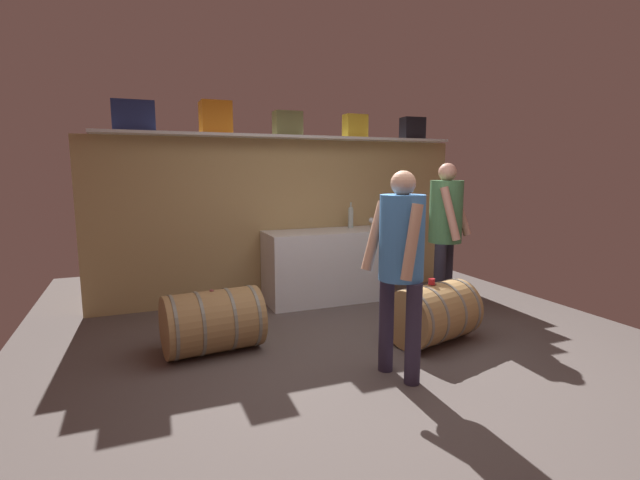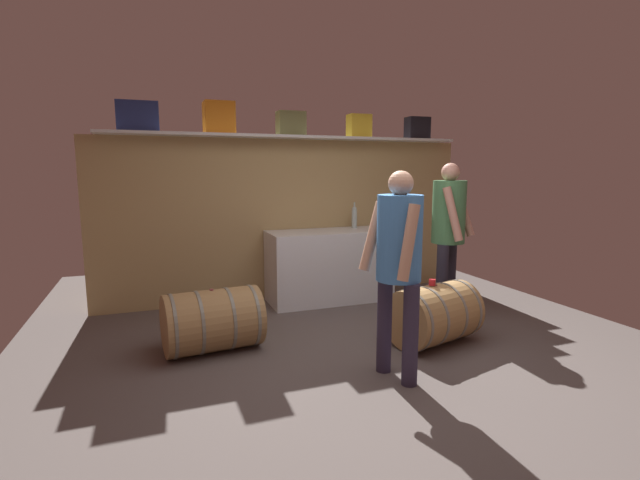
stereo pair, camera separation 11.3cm
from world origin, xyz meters
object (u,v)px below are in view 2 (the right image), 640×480
object	(u,v)px
toolcase_yellow	(359,126)
toolcase_orange	(219,118)
toolcase_black	(417,128)
wine_barrel_far	(213,320)
red_funnel	(384,225)
wine_bottle_clear	(354,217)
toolcase_olive	(291,124)
work_cabinet	(329,266)
winemaker_pouring	(449,223)
toolcase_navy	(138,117)
visitor_tasting	(398,254)
wine_glass	(375,221)
wine_barrel_near	(434,314)
tasting_cup	(432,282)

from	to	relation	value
toolcase_yellow	toolcase_orange	bearing A→B (deg)	179.62
toolcase_black	wine_barrel_far	xyz separation A→B (m)	(-2.92, -1.37, -1.88)
toolcase_orange	red_funnel	size ratio (longest dim) A/B	3.11
toolcase_yellow	wine_bottle_clear	xyz separation A→B (m)	(-0.08, -0.07, -1.14)
toolcase_olive	work_cabinet	distance (m)	1.79
wine_barrel_far	work_cabinet	bearing A→B (deg)	30.11
work_cabinet	red_funnel	world-z (taller)	red_funnel
winemaker_pouring	toolcase_olive	bearing A→B (deg)	-78.43
wine_bottle_clear	toolcase_navy	bearing A→B (deg)	178.44
wine_bottle_clear	visitor_tasting	bearing A→B (deg)	-106.90
toolcase_orange	winemaker_pouring	bearing A→B (deg)	-29.32
toolcase_yellow	wine_barrel_far	size ratio (longest dim) A/B	0.32
wine_glass	toolcase_yellow	bearing A→B (deg)	149.11
toolcase_orange	toolcase_olive	bearing A→B (deg)	-0.72
toolcase_yellow	wine_barrel_near	distance (m)	2.68
toolcase_olive	tasting_cup	world-z (taller)	toolcase_olive
red_funnel	tasting_cup	distance (m)	1.61
wine_bottle_clear	winemaker_pouring	distance (m)	1.31
wine_barrel_far	tasting_cup	distance (m)	2.03
toolcase_olive	toolcase_navy	bearing A→B (deg)	179.76
wine_barrel_near	winemaker_pouring	distance (m)	1.18
wine_glass	wine_barrel_far	bearing A→B (deg)	-150.90
toolcase_yellow	wine_bottle_clear	bearing A→B (deg)	-140.36
toolcase_yellow	visitor_tasting	distance (m)	2.81
work_cabinet	wine_bottle_clear	xyz separation A→B (m)	(0.40, 0.15, 0.58)
red_funnel	winemaker_pouring	distance (m)	0.94
wine_barrel_near	visitor_tasting	xyz separation A→B (m)	(-0.70, -0.52, 0.71)
toolcase_orange	wine_barrel_near	xyz separation A→B (m)	(1.65, -1.91, -1.92)
red_funnel	wine_barrel_far	distance (m)	2.54
toolcase_orange	wine_bottle_clear	xyz separation A→B (m)	(1.67, -0.07, -1.18)
wine_bottle_clear	toolcase_orange	bearing A→B (deg)	177.63
toolcase_black	wine_glass	xyz separation A→B (m)	(-0.66, -0.12, -1.20)
toolcase_black	wine_barrel_near	xyz separation A→B (m)	(-0.95, -1.91, -1.88)
toolcase_black	red_funnel	bearing A→B (deg)	-147.86
winemaker_pouring	toolcase_black	bearing A→B (deg)	-142.55
wine_glass	wine_barrel_near	distance (m)	1.94
tasting_cup	wine_bottle_clear	bearing A→B (deg)	88.45
wine_bottle_clear	wine_barrel_far	size ratio (longest dim) A/B	0.37
wine_glass	tasting_cup	bearing A→B (deg)	-100.31
work_cabinet	red_funnel	distance (m)	0.84
wine_barrel_far	visitor_tasting	xyz separation A→B (m)	(1.26, -1.05, 0.71)
red_funnel	wine_barrel_near	bearing A→B (deg)	-100.28
toolcase_black	visitor_tasting	world-z (taller)	toolcase_black
winemaker_pouring	tasting_cup	bearing A→B (deg)	8.65
wine_barrel_near	red_funnel	bearing A→B (deg)	64.96
toolcase_black	toolcase_yellow	bearing A→B (deg)	-176.53
work_cabinet	wine_bottle_clear	size ratio (longest dim) A/B	4.58
winemaker_pouring	wine_bottle_clear	bearing A→B (deg)	-100.14
tasting_cup	visitor_tasting	distance (m)	0.93
wine_bottle_clear	tasting_cup	bearing A→B (deg)	-91.55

